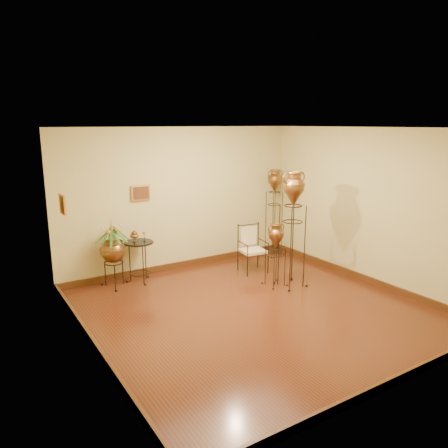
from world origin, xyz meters
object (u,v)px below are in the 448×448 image
planter_urn (113,248)px  armchair (253,249)px  side_table (139,261)px  amphora_mid (292,229)px  amphora_tall (274,212)px

planter_urn → armchair: 2.66m
planter_urn → side_table: 0.58m
planter_urn → armchair: bearing=-14.5°
armchair → amphora_mid: bearing=-74.3°
amphora_tall → side_table: 3.17m
planter_urn → side_table: (0.48, 0.00, -0.33)m
amphora_mid → planter_urn: amphora_mid is taller
amphora_mid → side_table: 2.84m
side_table → amphora_mid: bearing=-36.4°
amphora_mid → planter_urn: (-2.70, 1.64, -0.33)m
planter_urn → armchair: planter_urn is taller
amphora_tall → amphora_mid: amphora_mid is taller
amphora_mid → side_table: size_ratio=2.17×
planter_urn → armchair: (2.57, -0.66, -0.26)m
planter_urn → side_table: bearing=0.1°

